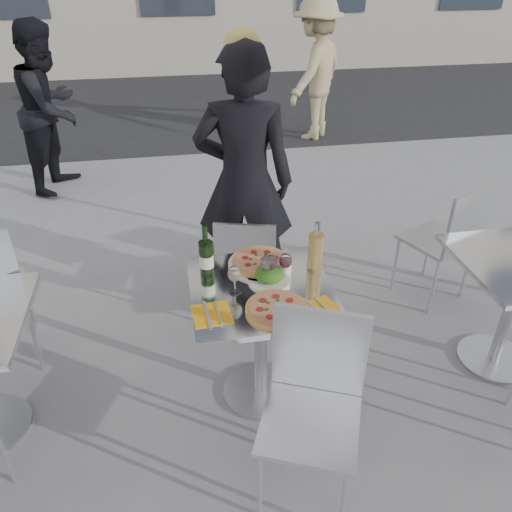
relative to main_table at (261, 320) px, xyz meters
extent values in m
plane|color=slate|center=(0.00, 0.00, -0.54)|extent=(80.00, 80.00, 0.00)
cube|color=black|center=(0.00, 6.50, -0.54)|extent=(24.00, 5.00, 0.00)
cylinder|color=#B7BABF|center=(0.00, 0.00, -0.53)|extent=(0.44, 0.44, 0.02)
cylinder|color=#B7BABF|center=(0.00, 0.00, -0.17)|extent=(0.07, 0.07, 0.72)
cube|color=silver|center=(0.00, 0.00, 0.20)|extent=(0.72, 0.72, 0.03)
cylinder|color=#B7BABF|center=(1.50, 0.00, -0.53)|extent=(0.44, 0.44, 0.02)
cylinder|color=#B7BABF|center=(1.50, 0.00, -0.17)|extent=(0.07, 0.07, 0.72)
cylinder|color=silver|center=(0.25, 0.83, -0.34)|extent=(0.02, 0.02, 0.40)
cylinder|color=silver|center=(-0.07, 0.92, -0.34)|extent=(0.02, 0.02, 0.40)
cylinder|color=silver|center=(0.16, 0.52, -0.34)|extent=(0.02, 0.02, 0.40)
cylinder|color=silver|center=(-0.15, 0.61, -0.34)|extent=(0.02, 0.02, 0.40)
cube|color=silver|center=(0.05, 0.72, -0.13)|extent=(0.46, 0.46, 0.02)
cube|color=silver|center=(0.00, 0.54, 0.09)|extent=(0.37, 0.12, 0.40)
cylinder|color=silver|center=(-0.14, -0.74, -0.31)|extent=(0.02, 0.02, 0.45)
cylinder|color=silver|center=(0.19, -0.88, -0.31)|extent=(0.02, 0.02, 0.45)
cylinder|color=silver|center=(0.00, -0.41, -0.31)|extent=(0.02, 0.02, 0.45)
cylinder|color=silver|center=(0.33, -0.55, -0.31)|extent=(0.02, 0.02, 0.45)
cube|color=silver|center=(0.10, -0.64, -0.08)|extent=(0.55, 0.55, 0.03)
cube|color=silver|center=(0.18, -0.45, 0.17)|extent=(0.40, 0.19, 0.45)
cylinder|color=silver|center=(-1.40, 0.79, -0.30)|extent=(0.03, 0.03, 0.49)
cylinder|color=silver|center=(-1.29, 0.42, -0.30)|extent=(0.03, 0.03, 0.49)
cylinder|color=silver|center=(-1.29, -0.36, -0.34)|extent=(0.02, 0.02, 0.40)
cylinder|color=silver|center=(1.51, 0.99, -0.32)|extent=(0.02, 0.02, 0.44)
cylinder|color=silver|center=(1.18, 0.85, -0.32)|extent=(0.02, 0.02, 0.44)
cylinder|color=silver|center=(1.64, 0.66, -0.32)|extent=(0.02, 0.02, 0.44)
cylinder|color=silver|center=(1.32, 0.52, -0.32)|extent=(0.02, 0.02, 0.44)
cube|color=silver|center=(1.41, 0.76, -0.09)|extent=(0.54, 0.54, 0.02)
cube|color=silver|center=(1.49, 0.57, 0.15)|extent=(0.39, 0.18, 0.44)
imported|color=black|center=(0.07, 0.98, 0.36)|extent=(0.74, 0.57, 1.80)
imported|color=black|center=(-1.54, 3.30, 0.30)|extent=(0.86, 0.97, 1.67)
imported|color=tan|center=(1.54, 4.40, 0.33)|extent=(1.22, 1.28, 1.74)
cylinder|color=tan|center=(0.04, -0.19, 0.22)|extent=(0.30, 0.30, 0.02)
cylinder|color=#D1C487|center=(0.04, -0.19, 0.23)|extent=(0.27, 0.27, 0.00)
cylinder|color=white|center=(0.04, 0.21, 0.22)|extent=(0.35, 0.35, 0.01)
cylinder|color=tan|center=(0.04, 0.21, 0.23)|extent=(0.31, 0.31, 0.02)
cylinder|color=#D1C487|center=(0.04, 0.21, 0.24)|extent=(0.28, 0.28, 0.00)
cylinder|color=white|center=(0.05, 0.05, 0.22)|extent=(0.22, 0.22, 0.01)
ellipsoid|color=#195C17|center=(0.05, 0.05, 0.26)|extent=(0.15, 0.15, 0.08)
sphere|color=#B21914|center=(0.09, 0.07, 0.27)|extent=(0.03, 0.03, 0.03)
cylinder|color=#22481B|center=(-0.26, 0.17, 0.31)|extent=(0.07, 0.07, 0.20)
cone|color=#22481B|center=(-0.26, 0.17, 0.41)|extent=(0.07, 0.07, 0.03)
cylinder|color=#22481B|center=(-0.26, 0.17, 0.46)|extent=(0.03, 0.03, 0.10)
cylinder|color=silver|center=(-0.26, 0.17, 0.30)|extent=(0.07, 0.08, 0.07)
cylinder|color=#E2BF60|center=(0.31, 0.11, 0.32)|extent=(0.08, 0.08, 0.22)
cylinder|color=white|center=(0.31, 0.11, 0.46)|extent=(0.03, 0.03, 0.08)
cylinder|color=white|center=(0.15, 0.10, 0.26)|extent=(0.06, 0.06, 0.09)
cylinder|color=silver|center=(0.15, 0.10, 0.31)|extent=(0.06, 0.06, 0.02)
cylinder|color=white|center=(-0.14, -0.01, 0.21)|extent=(0.06, 0.06, 0.00)
cylinder|color=white|center=(-0.14, -0.01, 0.26)|extent=(0.01, 0.01, 0.09)
ellipsoid|color=white|center=(-0.14, -0.01, 0.33)|extent=(0.07, 0.07, 0.08)
ellipsoid|color=beige|center=(-0.14, -0.01, 0.32)|extent=(0.05, 0.05, 0.05)
cylinder|color=white|center=(0.03, 0.05, 0.21)|extent=(0.06, 0.06, 0.00)
cylinder|color=white|center=(0.03, 0.05, 0.26)|extent=(0.01, 0.01, 0.09)
ellipsoid|color=white|center=(0.03, 0.05, 0.33)|extent=(0.07, 0.07, 0.08)
ellipsoid|color=beige|center=(0.03, 0.05, 0.32)|extent=(0.05, 0.05, 0.05)
cylinder|color=white|center=(0.06, 0.05, 0.21)|extent=(0.06, 0.06, 0.00)
cylinder|color=white|center=(0.06, 0.05, 0.26)|extent=(0.01, 0.01, 0.09)
ellipsoid|color=white|center=(0.06, 0.05, 0.33)|extent=(0.07, 0.07, 0.08)
ellipsoid|color=#490A14|center=(0.06, 0.05, 0.32)|extent=(0.05, 0.05, 0.05)
cylinder|color=white|center=(0.14, 0.06, 0.21)|extent=(0.06, 0.06, 0.00)
cylinder|color=white|center=(0.14, 0.06, 0.26)|extent=(0.01, 0.01, 0.09)
ellipsoid|color=white|center=(0.14, 0.06, 0.33)|extent=(0.07, 0.07, 0.08)
ellipsoid|color=#490A14|center=(0.14, 0.06, 0.32)|extent=(0.05, 0.05, 0.05)
cube|color=#F8AD15|center=(-0.27, -0.17, 0.21)|extent=(0.19, 0.19, 0.00)
cube|color=#B7BABF|center=(-0.29, -0.17, 0.22)|extent=(0.03, 0.20, 0.00)
cube|color=#B7BABF|center=(-0.24, -0.17, 0.22)|extent=(0.02, 0.18, 0.00)
cube|color=#F8AD15|center=(0.24, -0.23, 0.21)|extent=(0.23, 0.23, 0.00)
cube|color=#B7BABF|center=(0.22, -0.23, 0.22)|extent=(0.07, 0.20, 0.00)
cube|color=#B7BABF|center=(0.27, -0.23, 0.22)|extent=(0.06, 0.17, 0.00)
camera|label=1|loc=(-0.39, -2.03, 1.69)|focal=35.00mm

